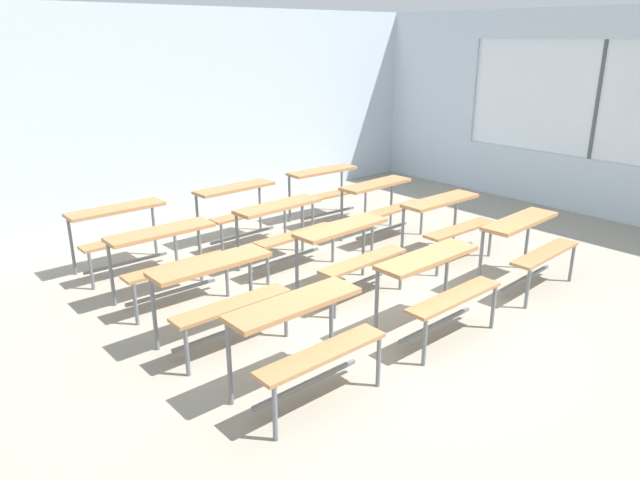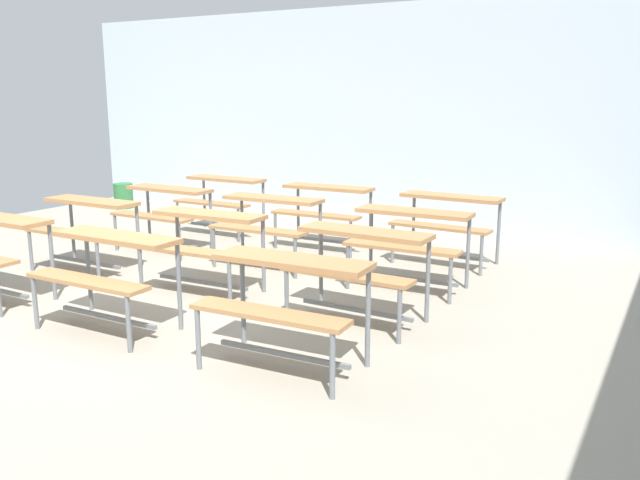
% 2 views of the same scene
% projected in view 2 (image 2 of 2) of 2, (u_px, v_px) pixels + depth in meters
% --- Properties ---
extents(ground, '(10.00, 9.00, 0.05)m').
position_uv_depth(ground, '(139.00, 311.00, 5.75)').
color(ground, gray).
extents(wall_back, '(10.00, 0.12, 3.00)m').
position_uv_depth(wall_back, '(366.00, 117.00, 9.24)').
color(wall_back, silver).
rests_on(wall_back, ground).
extents(desk_bench_r0c1, '(1.10, 0.60, 0.74)m').
position_uv_depth(desk_bench_r0c1, '(107.00, 259.00, 5.14)').
color(desk_bench_r0c1, '#A87547').
rests_on(desk_bench_r0c1, ground).
extents(desk_bench_r0c2, '(1.13, 0.64, 0.74)m').
position_uv_depth(desk_bench_r0c2, '(285.00, 287.00, 4.40)').
color(desk_bench_r0c2, '#A87547').
rests_on(desk_bench_r0c2, ground).
extents(desk_bench_r1c0, '(1.10, 0.59, 0.74)m').
position_uv_depth(desk_bench_r1c0, '(84.00, 218.00, 6.86)').
color(desk_bench_r1c0, '#A87547').
rests_on(desk_bench_r1c0, ground).
extents(desk_bench_r1c1, '(1.12, 0.63, 0.74)m').
position_uv_depth(desk_bench_r1c1, '(203.00, 233.00, 6.10)').
color(desk_bench_r1c1, '#A87547').
rests_on(desk_bench_r1c1, ground).
extents(desk_bench_r1c2, '(1.11, 0.61, 0.74)m').
position_uv_depth(desk_bench_r1c2, '(359.00, 254.00, 5.31)').
color(desk_bench_r1c2, '#A87547').
rests_on(desk_bench_r1c2, ground).
extents(desk_bench_r2c0, '(1.11, 0.61, 0.74)m').
position_uv_depth(desk_bench_r2c0, '(163.00, 203.00, 7.75)').
color(desk_bench_r2c0, '#A87547').
rests_on(desk_bench_r2c0, ground).
extents(desk_bench_r2c1, '(1.12, 0.63, 0.74)m').
position_uv_depth(desk_bench_r2c1, '(268.00, 215.00, 7.02)').
color(desk_bench_r2c1, '#A87547').
rests_on(desk_bench_r2c1, ground).
extents(desk_bench_r2c2, '(1.12, 0.62, 0.74)m').
position_uv_depth(desk_bench_r2c2, '(410.00, 230.00, 6.23)').
color(desk_bench_r2c2, '#A87547').
rests_on(desk_bench_r2c2, ground).
extents(desk_bench_r3c0, '(1.11, 0.60, 0.74)m').
position_uv_depth(desk_bench_r3c0, '(221.00, 192.00, 8.69)').
color(desk_bench_r3c0, '#A87547').
rests_on(desk_bench_r3c0, ground).
extents(desk_bench_r3c1, '(1.11, 0.62, 0.74)m').
position_uv_depth(desk_bench_r3c1, '(324.00, 202.00, 7.88)').
color(desk_bench_r3c1, '#A87547').
rests_on(desk_bench_r3c1, ground).
extents(desk_bench_r3c2, '(1.12, 0.64, 0.74)m').
position_uv_depth(desk_bench_r3c2, '(447.00, 213.00, 7.16)').
color(desk_bench_r3c2, '#A87547').
rests_on(desk_bench_r3c2, ground).
extents(trash_bin, '(0.30, 0.30, 0.40)m').
position_uv_depth(trash_bin, '(123.00, 196.00, 10.76)').
color(trash_bin, '#2D6B38').
rests_on(trash_bin, ground).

